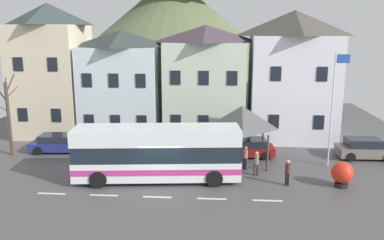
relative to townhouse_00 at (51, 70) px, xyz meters
The scene contains 19 objects.
ground_plane 17.44m from the townhouse_00, 46.00° to the right, with size 40.00×60.00×0.07m.
townhouse_00 is the anchor object (origin of this frame).
townhouse_01 6.41m from the townhouse_00, ahead, with size 6.50×5.62×9.09m.
townhouse_02 13.47m from the townhouse_00, ahead, with size 6.61×6.01×9.50m.
townhouse_03 20.69m from the townhouse_00, ahead, with size 6.90×6.09×10.65m.
hilltop_castle 20.44m from the townhouse_00, 65.78° to the left, with size 39.56×39.56×25.33m.
transit_bus 15.95m from the townhouse_00, 44.25° to the right, with size 10.17×3.54×3.31m.
bus_shelter 17.84m from the townhouse_00, 23.00° to the right, with size 3.60×3.60×3.99m.
parked_car_00 7.90m from the townhouse_00, 63.18° to the right, with size 4.63×2.22×1.32m.
parked_car_01 18.35m from the townhouse_00, 18.17° to the right, with size 4.04×2.12×1.30m.
parked_car_02 26.18m from the townhouse_00, 11.87° to the right, with size 3.93×2.02×1.46m.
pedestrian_00 22.34m from the townhouse_00, 30.48° to the right, with size 0.29×0.29×1.59m.
pedestrian_01 18.31m from the townhouse_00, 30.18° to the right, with size 0.33×0.33×1.59m.
pedestrian_02 20.19m from the townhouse_00, 29.05° to the right, with size 0.35×0.28×1.57m.
pedestrian_03 19.14m from the townhouse_00, 27.06° to the right, with size 0.35×0.30×1.59m.
public_bench 18.81m from the townhouse_00, 15.37° to the right, with size 1.61×0.48×0.87m.
flagpole 23.39m from the townhouse_00, 18.04° to the right, with size 0.95×0.10×7.56m.
harbour_buoy 25.04m from the townhouse_00, 26.69° to the right, with size 1.27×1.27×1.52m.
bare_tree_00 7.03m from the townhouse_00, 95.04° to the right, with size 1.34×1.61×5.94m.
Camera 1 is at (3.52, -21.56, 8.79)m, focal length 36.96 mm.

